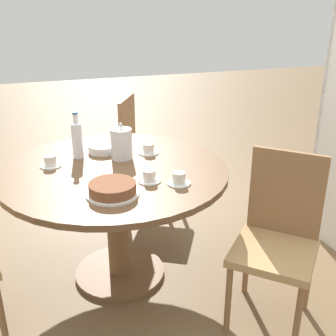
# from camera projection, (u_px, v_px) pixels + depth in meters

# --- Properties ---
(ground_plane) EXTENTS (14.00, 14.00, 0.00)m
(ground_plane) POSITION_uv_depth(u_px,v_px,m) (120.00, 273.00, 2.78)
(ground_plane) COLOR brown
(dining_table) EXTENTS (1.35, 1.35, 0.76)m
(dining_table) POSITION_uv_depth(u_px,v_px,m) (116.00, 191.00, 2.55)
(dining_table) COLOR brown
(dining_table) RESTS_ON ground_plane
(chair_a) EXTENTS (0.59, 0.59, 0.95)m
(chair_a) POSITION_uv_depth(u_px,v_px,m) (278.00, 237.00, 2.26)
(chair_a) COLOR olive
(chair_a) RESTS_ON ground_plane
(chair_b) EXTENTS (0.57, 0.57, 0.95)m
(chair_b) POSITION_uv_depth(u_px,v_px,m) (143.00, 152.00, 3.48)
(chair_b) COLOR olive
(chair_b) RESTS_ON ground_plane
(coffee_pot) EXTENTS (0.13, 0.13, 0.23)m
(coffee_pot) POSITION_uv_depth(u_px,v_px,m) (121.00, 143.00, 2.60)
(coffee_pot) COLOR silver
(coffee_pot) RESTS_ON dining_table
(water_bottle) EXTENTS (0.07, 0.07, 0.30)m
(water_bottle) POSITION_uv_depth(u_px,v_px,m) (77.00, 140.00, 2.61)
(water_bottle) COLOR silver
(water_bottle) RESTS_ON dining_table
(cake_main) EXTENTS (0.27, 0.27, 0.07)m
(cake_main) POSITION_uv_depth(u_px,v_px,m) (113.00, 189.00, 2.15)
(cake_main) COLOR white
(cake_main) RESTS_ON dining_table
(cup_a) EXTENTS (0.13, 0.13, 0.07)m
(cup_a) POSITION_uv_depth(u_px,v_px,m) (179.00, 179.00, 2.28)
(cup_a) COLOR silver
(cup_a) RESTS_ON dining_table
(cup_b) EXTENTS (0.13, 0.13, 0.07)m
(cup_b) POSITION_uv_depth(u_px,v_px,m) (149.00, 150.00, 2.71)
(cup_b) COLOR silver
(cup_b) RESTS_ON dining_table
(cup_c) EXTENTS (0.13, 0.13, 0.07)m
(cup_c) POSITION_uv_depth(u_px,v_px,m) (50.00, 162.00, 2.51)
(cup_c) COLOR silver
(cup_c) RESTS_ON dining_table
(cup_d) EXTENTS (0.13, 0.13, 0.07)m
(cup_d) POSITION_uv_depth(u_px,v_px,m) (149.00, 177.00, 2.31)
(cup_d) COLOR silver
(cup_d) RESTS_ON dining_table
(plate_stack) EXTENTS (0.19, 0.19, 0.05)m
(plate_stack) POSITION_uv_depth(u_px,v_px,m) (103.00, 148.00, 2.74)
(plate_stack) COLOR white
(plate_stack) RESTS_ON dining_table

